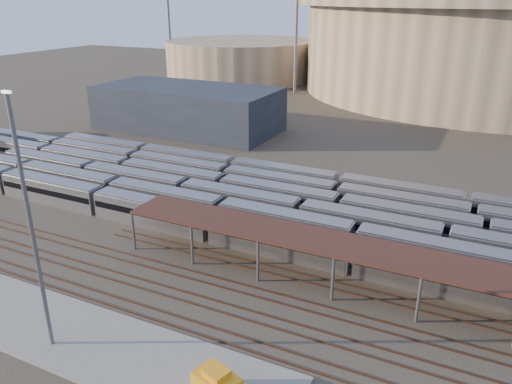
{
  "coord_description": "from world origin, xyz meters",
  "views": [
    {
      "loc": [
        30.02,
        -42.1,
        29.74
      ],
      "look_at": [
        3.71,
        12.0,
        5.93
      ],
      "focal_mm": 35.0,
      "sensor_mm": 36.0,
      "label": 1
    }
  ],
  "objects": [
    {
      "name": "floodlight_0",
      "position": [
        -30.0,
        110.0,
        20.65
      ],
      "size": [
        4.0,
        1.0,
        38.4
      ],
      "color": "slate",
      "rests_on": "ground"
    },
    {
      "name": "apron",
      "position": [
        -5.0,
        -15.0,
        0.1
      ],
      "size": [
        50.0,
        9.0,
        0.2
      ],
      "primitive_type": "cube",
      "color": "gray",
      "rests_on": "ground"
    },
    {
      "name": "stadium",
      "position": [
        25.0,
        140.0,
        16.47
      ],
      "size": [
        124.0,
        124.0,
        32.5
      ],
      "color": "tan",
      "rests_on": "ground"
    },
    {
      "name": "ground",
      "position": [
        0.0,
        0.0,
        0.0
      ],
      "size": [
        420.0,
        420.0,
        0.0
      ],
      "primitive_type": "plane",
      "color": "#383026",
      "rests_on": "ground"
    },
    {
      "name": "inspection_shed",
      "position": [
        22.0,
        4.0,
        4.98
      ],
      "size": [
        60.3,
        6.0,
        5.3
      ],
      "color": "slate",
      "rests_on": "ground"
    },
    {
      "name": "yard_light_pole",
      "position": [
        -2.94,
        -16.8,
        11.75
      ],
      "size": [
        0.81,
        0.36,
        22.94
      ],
      "color": "slate",
      "rests_on": "apron"
    },
    {
      "name": "service_building",
      "position": [
        -35.0,
        55.0,
        5.0
      ],
      "size": [
        42.0,
        20.0,
        10.0
      ],
      "primitive_type": "cube",
      "color": "#1E232D",
      "rests_on": "ground"
    },
    {
      "name": "floodlight_1",
      "position": [
        -85.0,
        120.0,
        20.65
      ],
      "size": [
        4.0,
        1.0,
        38.4
      ],
      "color": "slate",
      "rests_on": "ground"
    },
    {
      "name": "empty_tracks",
      "position": [
        0.0,
        -5.0,
        0.09
      ],
      "size": [
        170.0,
        9.62,
        0.18
      ],
      "color": "#4C3323",
      "rests_on": "ground"
    },
    {
      "name": "secondary_arena",
      "position": [
        -60.0,
        130.0,
        7.0
      ],
      "size": [
        56.0,
        56.0,
        14.0
      ],
      "primitive_type": "cylinder",
      "color": "tan",
      "rests_on": "ground"
    },
    {
      "name": "floodlight_3",
      "position": [
        -10.0,
        160.0,
        20.65
      ],
      "size": [
        4.0,
        1.0,
        38.4
      ],
      "color": "slate",
      "rests_on": "ground"
    },
    {
      "name": "subway_trains",
      "position": [
        0.16,
        18.5,
        1.8
      ],
      "size": [
        129.77,
        23.9,
        3.6
      ],
      "color": "silver",
      "rests_on": "ground"
    }
  ]
}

